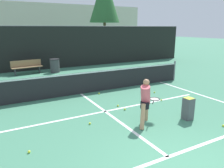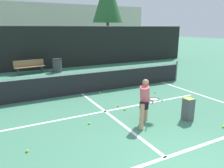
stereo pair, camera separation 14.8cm
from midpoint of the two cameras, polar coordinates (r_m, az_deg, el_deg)
name	(u,v)px [view 1 (the left image)]	position (r m, az deg, el deg)	size (l,w,h in m)	color
court_baseline_near	(168,157)	(5.34, 13.64, -18.03)	(11.00, 0.10, 0.01)	white
court_service_line	(105,111)	(7.68, -2.36, -7.14)	(8.25, 0.10, 0.01)	white
court_center_mark	(110,115)	(7.36, -1.01, -8.13)	(0.10, 5.54, 0.01)	white
court_sideline_right	(203,96)	(10.14, 22.22, -2.82)	(0.10, 6.54, 0.01)	white
net	(80,83)	(9.63, -8.69, 0.37)	(11.09, 0.09, 1.07)	slate
fence_back	(45,48)	(15.88, -17.30, 8.95)	(24.00, 0.06, 2.96)	black
player_practicing	(146,100)	(6.56, 8.11, -4.20)	(1.12, 0.77, 1.39)	tan
tennis_ball_scattered_0	(223,126)	(7.30, 26.53, -9.70)	(0.07, 0.07, 0.07)	#D1E033
tennis_ball_scattered_2	(29,152)	(5.69, -21.59, -16.15)	(0.07, 0.07, 0.07)	#D1E033
tennis_ball_scattered_3	(125,109)	(7.79, 2.82, -6.61)	(0.07, 0.07, 0.07)	#D1E033
tennis_ball_scattered_4	(154,92)	(9.93, 10.58, -2.13)	(0.07, 0.07, 0.07)	#D1E033
tennis_ball_scattered_5	(118,106)	(8.13, 1.03, -5.67)	(0.07, 0.07, 0.07)	#D1E033
tennis_ball_scattered_6	(142,115)	(7.35, 7.33, -8.06)	(0.07, 0.07, 0.07)	#D1E033
tennis_ball_scattered_7	(186,103)	(8.82, 18.40, -4.80)	(0.07, 0.07, 0.07)	#D1E033
tennis_ball_scattered_8	(99,93)	(9.61, -3.82, -2.48)	(0.07, 0.07, 0.07)	#D1E033
tennis_ball_scattered_9	(161,100)	(8.95, 12.30, -4.09)	(0.07, 0.07, 0.07)	#D1E033
tennis_ball_scattered_10	(90,123)	(6.73, -6.44, -10.20)	(0.07, 0.07, 0.07)	#D1E033
ball_hopper	(188,108)	(7.31, 18.71, -5.99)	(0.28, 0.28, 0.71)	#4C4C51
courtside_bench	(27,66)	(14.71, -21.62, 4.28)	(1.89, 0.62, 0.86)	olive
trash_bin	(55,66)	(14.71, -15.00, 4.66)	(0.63, 0.63, 0.88)	#3F3F42
parked_car	(17,56)	(19.31, -23.67, 6.83)	(1.71, 4.57, 1.55)	black
building_far	(17,26)	(31.71, -23.62, 13.63)	(36.00, 2.40, 5.96)	beige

